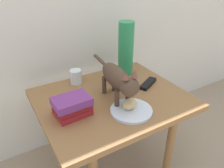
{
  "coord_description": "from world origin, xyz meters",
  "views": [
    {
      "loc": [
        -0.51,
        -0.88,
        1.19
      ],
      "look_at": [
        0.0,
        0.0,
        0.63
      ],
      "focal_mm": 35.52,
      "sensor_mm": 36.0,
      "label": 1
    }
  ],
  "objects_px": {
    "green_vase": "(126,49)",
    "candle_jar": "(76,77)",
    "cat": "(118,79)",
    "book_stack": "(72,106)",
    "side_table": "(112,108)",
    "plate": "(131,111)",
    "bread_roll": "(130,104)",
    "tv_remote": "(148,84)"
  },
  "relations": [
    {
      "from": "book_stack",
      "to": "green_vase",
      "type": "bearing_deg",
      "value": 28.29
    },
    {
      "from": "green_vase",
      "to": "tv_remote",
      "type": "distance_m",
      "value": 0.26
    },
    {
      "from": "plate",
      "to": "bread_roll",
      "type": "xyz_separation_m",
      "value": [
        -0.0,
        0.01,
        0.03
      ]
    },
    {
      "from": "side_table",
      "to": "candle_jar",
      "type": "relative_size",
      "value": 9.22
    },
    {
      "from": "plate",
      "to": "bread_roll",
      "type": "bearing_deg",
      "value": 99.45
    },
    {
      "from": "plate",
      "to": "candle_jar",
      "type": "relative_size",
      "value": 2.42
    },
    {
      "from": "bread_roll",
      "to": "candle_jar",
      "type": "relative_size",
      "value": 0.94
    },
    {
      "from": "bread_roll",
      "to": "side_table",
      "type": "bearing_deg",
      "value": 93.99
    },
    {
      "from": "green_vase",
      "to": "plate",
      "type": "bearing_deg",
      "value": -119.31
    },
    {
      "from": "cat",
      "to": "book_stack",
      "type": "xyz_separation_m",
      "value": [
        -0.25,
        0.01,
        -0.08
      ]
    },
    {
      "from": "side_table",
      "to": "plate",
      "type": "relative_size",
      "value": 3.81
    },
    {
      "from": "side_table",
      "to": "green_vase",
      "type": "bearing_deg",
      "value": 43.28
    },
    {
      "from": "side_table",
      "to": "plate",
      "type": "height_order",
      "value": "plate"
    },
    {
      "from": "plate",
      "to": "bread_roll",
      "type": "relative_size",
      "value": 2.57
    },
    {
      "from": "plate",
      "to": "candle_jar",
      "type": "xyz_separation_m",
      "value": [
        -0.12,
        0.41,
        0.03
      ]
    },
    {
      "from": "plate",
      "to": "green_vase",
      "type": "height_order",
      "value": "green_vase"
    },
    {
      "from": "bread_roll",
      "to": "green_vase",
      "type": "xyz_separation_m",
      "value": [
        0.21,
        0.36,
        0.13
      ]
    },
    {
      "from": "plate",
      "to": "book_stack",
      "type": "height_order",
      "value": "book_stack"
    },
    {
      "from": "book_stack",
      "to": "plate",
      "type": "bearing_deg",
      "value": -26.06
    },
    {
      "from": "candle_jar",
      "to": "tv_remote",
      "type": "height_order",
      "value": "candle_jar"
    },
    {
      "from": "book_stack",
      "to": "candle_jar",
      "type": "distance_m",
      "value": 0.31
    },
    {
      "from": "side_table",
      "to": "tv_remote",
      "type": "height_order",
      "value": "tv_remote"
    },
    {
      "from": "cat",
      "to": "green_vase",
      "type": "bearing_deg",
      "value": 49.82
    },
    {
      "from": "bread_roll",
      "to": "candle_jar",
      "type": "height_order",
      "value": "candle_jar"
    },
    {
      "from": "side_table",
      "to": "candle_jar",
      "type": "distance_m",
      "value": 0.29
    },
    {
      "from": "book_stack",
      "to": "tv_remote",
      "type": "distance_m",
      "value": 0.5
    },
    {
      "from": "cat",
      "to": "book_stack",
      "type": "distance_m",
      "value": 0.26
    },
    {
      "from": "cat",
      "to": "tv_remote",
      "type": "height_order",
      "value": "cat"
    },
    {
      "from": "bread_roll",
      "to": "plate",
      "type": "bearing_deg",
      "value": -80.55
    },
    {
      "from": "book_stack",
      "to": "candle_jar",
      "type": "xyz_separation_m",
      "value": [
        0.13,
        0.28,
        -0.01
      ]
    },
    {
      "from": "side_table",
      "to": "candle_jar",
      "type": "xyz_separation_m",
      "value": [
        -0.11,
        0.24,
        0.11
      ]
    },
    {
      "from": "green_vase",
      "to": "candle_jar",
      "type": "bearing_deg",
      "value": 173.97
    },
    {
      "from": "plate",
      "to": "green_vase",
      "type": "bearing_deg",
      "value": 60.69
    },
    {
      "from": "plate",
      "to": "book_stack",
      "type": "distance_m",
      "value": 0.29
    },
    {
      "from": "plate",
      "to": "bread_roll",
      "type": "height_order",
      "value": "bread_roll"
    },
    {
      "from": "green_vase",
      "to": "tv_remote",
      "type": "bearing_deg",
      "value": -82.06
    },
    {
      "from": "candle_jar",
      "to": "tv_remote",
      "type": "distance_m",
      "value": 0.43
    },
    {
      "from": "plate",
      "to": "tv_remote",
      "type": "relative_size",
      "value": 1.37
    },
    {
      "from": "cat",
      "to": "green_vase",
      "type": "height_order",
      "value": "green_vase"
    },
    {
      "from": "green_vase",
      "to": "candle_jar",
      "type": "height_order",
      "value": "green_vase"
    },
    {
      "from": "cat",
      "to": "candle_jar",
      "type": "relative_size",
      "value": 5.63
    },
    {
      "from": "plate",
      "to": "tv_remote",
      "type": "xyz_separation_m",
      "value": [
        0.24,
        0.17,
        0.0
      ]
    }
  ]
}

